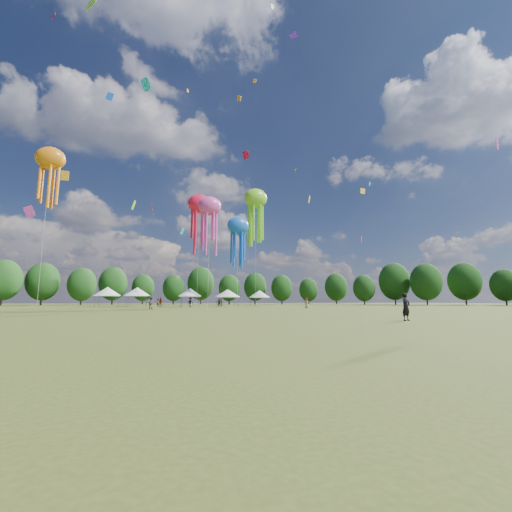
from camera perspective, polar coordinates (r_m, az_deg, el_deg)
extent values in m
plane|color=#384416|center=(19.44, 8.08, -11.56)|extent=(300.00, 300.00, 0.00)
imported|color=black|center=(22.74, 25.07, -8.15)|extent=(0.72, 0.56, 1.75)
imported|color=gray|center=(49.40, -18.19, -8.01)|extent=(1.02, 0.93, 1.69)
imported|color=gray|center=(77.64, -11.54, -8.14)|extent=(0.53, 0.77, 1.52)
imported|color=gray|center=(78.44, -6.14, -8.17)|extent=(0.80, 0.95, 1.74)
imported|color=gray|center=(66.87, -11.58, -8.04)|extent=(1.39, 1.15, 1.88)
imported|color=gray|center=(67.93, -16.60, -7.90)|extent=(1.13, 0.66, 1.81)
imported|color=gray|center=(71.16, -6.53, -8.16)|extent=(1.77, 0.98, 1.82)
imported|color=gray|center=(66.60, -17.05, -7.94)|extent=(0.71, 0.73, 1.69)
imported|color=gray|center=(55.86, 8.98, -8.21)|extent=(0.84, 1.01, 1.77)
cylinder|color=#47474C|center=(72.47, -26.70, -7.24)|extent=(0.08, 0.08, 2.15)
cylinder|color=#47474C|center=(76.24, -26.17, -7.26)|extent=(0.08, 0.08, 2.15)
cylinder|color=#47474C|center=(71.87, -23.68, -7.41)|extent=(0.08, 0.08, 2.15)
cylinder|color=#47474C|center=(75.67, -23.30, -7.43)|extent=(0.08, 0.08, 2.15)
cube|color=white|center=(74.04, -24.91, -6.47)|extent=(4.23, 4.23, 0.10)
cone|color=white|center=(74.06, -24.87, -5.72)|extent=(5.50, 5.50, 1.84)
cylinder|color=#47474C|center=(75.00, -22.05, -7.47)|extent=(0.08, 0.08, 2.22)
cylinder|color=#47474C|center=(78.99, -21.75, -7.48)|extent=(0.08, 0.08, 2.22)
cylinder|color=#47474C|center=(74.69, -18.96, -7.62)|extent=(0.08, 0.08, 2.22)
cylinder|color=#47474C|center=(78.70, -18.82, -7.62)|extent=(0.08, 0.08, 2.22)
cube|color=white|center=(76.82, -20.35, -6.68)|extent=(4.41, 4.41, 0.10)
cone|color=white|center=(76.84, -20.32, -5.94)|extent=(5.74, 5.74, 1.91)
cylinder|color=#47474C|center=(67.33, -13.04, -7.93)|extent=(0.08, 0.08, 2.04)
cylinder|color=#47474C|center=(70.72, -13.19, -7.92)|extent=(0.08, 0.08, 2.04)
cylinder|color=#47474C|center=(67.60, -10.14, -8.01)|extent=(0.08, 0.08, 2.04)
cylinder|color=#47474C|center=(70.97, -10.43, -7.99)|extent=(0.08, 0.08, 2.04)
cube|color=white|center=(69.14, -11.67, -7.08)|extent=(3.79, 3.79, 0.10)
cone|color=white|center=(69.15, -11.65, -6.31)|extent=(4.93, 4.93, 1.75)
cylinder|color=#47474C|center=(69.05, -6.40, -8.11)|extent=(0.08, 0.08, 1.96)
cylinder|color=#47474C|center=(72.93, -6.92, -8.09)|extent=(0.08, 0.08, 1.96)
cylinder|color=#47474C|center=(69.81, -3.18, -8.15)|extent=(0.08, 0.08, 1.96)
cylinder|color=#47474C|center=(73.65, -3.86, -8.13)|extent=(0.08, 0.08, 1.96)
cube|color=white|center=(71.34, -5.08, -7.30)|extent=(4.34, 4.34, 0.10)
cone|color=white|center=(71.35, -5.07, -6.58)|extent=(5.64, 5.64, 1.68)
cylinder|color=#47474C|center=(72.87, -0.30, -8.17)|extent=(0.08, 0.08, 1.90)
cylinder|color=#47474C|center=(76.16, -1.00, -8.16)|extent=(0.08, 0.08, 1.90)
cylinder|color=#47474C|center=(73.87, 2.28, -8.16)|extent=(0.08, 0.08, 1.90)
cylinder|color=#47474C|center=(77.11, 1.48, -8.15)|extent=(0.08, 0.08, 1.90)
cube|color=white|center=(74.99, 0.61, -7.40)|extent=(3.81, 3.81, 0.10)
cone|color=white|center=(75.00, 0.61, -6.74)|extent=(4.95, 4.95, 1.63)
ellipsoid|color=red|center=(61.38, -10.02, 9.09)|extent=(4.22, 2.95, 3.59)
cylinder|color=beige|center=(59.32, -10.24, 0.23)|extent=(0.03, 0.03, 19.10)
ellipsoid|color=#78D823|center=(66.66, -0.05, 10.20)|extent=(4.74, 3.32, 4.03)
cylinder|color=beige|center=(64.09, -0.05, 0.81)|extent=(0.03, 0.03, 22.00)
ellipsoid|color=blue|center=(59.26, -3.22, 5.36)|extent=(3.98, 2.79, 3.39)
cylinder|color=beige|center=(58.00, -3.27, -1.81)|extent=(0.03, 0.03, 14.86)
ellipsoid|color=orange|center=(59.31, -32.65, 14.37)|extent=(4.12, 2.88, 3.50)
cylinder|color=beige|center=(56.27, -33.50, 3.64)|extent=(0.03, 0.03, 22.51)
ellipsoid|color=#DB40A6|center=(43.87, -8.21, 8.77)|extent=(3.05, 2.14, 2.60)
cylinder|color=beige|center=(42.42, -8.39, -0.20)|extent=(0.03, 0.03, 13.80)
cube|color=orange|center=(59.02, -3.00, 26.19)|extent=(0.55, 0.72, 0.90)
cube|color=#FFAD1A|center=(77.69, -12.38, 9.64)|extent=(0.29, 1.72, 2.19)
cube|color=#78D823|center=(91.41, 6.94, 14.96)|extent=(0.49, 0.98, 1.06)
cube|color=blue|center=(63.43, -24.53, 24.37)|extent=(1.38, 0.19, 1.60)
cube|color=#1CC3EE|center=(72.66, -12.96, 4.32)|extent=(1.05, 1.51, 1.51)
cube|color=#DB40A6|center=(54.49, 36.96, 15.63)|extent=(1.23, 0.72, 1.66)
cube|color=#9E32E2|center=(81.05, 6.73, 34.33)|extent=(1.25, 1.69, 2.22)
cube|color=red|center=(76.13, -32.26, 32.36)|extent=(0.72, 1.10, 1.42)
cube|color=orange|center=(96.23, -12.02, 26.77)|extent=(0.52, 0.63, 0.99)
cube|color=#FFAD1A|center=(65.56, 18.41, 10.90)|extent=(1.15, 0.46, 1.30)
cube|color=#78D823|center=(50.67, -27.09, 35.14)|extent=(1.25, 1.97, 2.50)
cube|color=#1CC3EE|center=(58.10, -18.94, 26.88)|extent=(1.71, 1.37, 1.82)
cube|color=#DB40A6|center=(80.64, -17.87, 7.80)|extent=(0.40, 2.56, 2.89)
cube|color=#9E32E2|center=(59.65, -33.85, 14.02)|extent=(0.44, 0.87, 1.18)
cube|color=red|center=(69.44, -1.82, 17.51)|extent=(1.36, 1.21, 2.04)
cube|color=#FFAD1A|center=(89.17, 9.43, 9.90)|extent=(1.21, 1.35, 2.12)
cube|color=#78D823|center=(79.21, 2.91, 37.84)|extent=(0.95, 0.41, 1.12)
cube|color=blue|center=(83.22, -0.34, 7.50)|extent=(1.60, 0.98, 1.93)
cube|color=#1CC3EE|center=(73.35, 19.53, 11.96)|extent=(0.74, 0.40, 0.95)
cube|color=#DB40A6|center=(79.63, -35.27, 6.46)|extent=(2.42, 0.43, 2.71)
cube|color=#9E32E2|center=(71.02, -6.23, 3.14)|extent=(0.65, 1.12, 1.16)
cube|color=red|center=(63.07, 18.17, 2.87)|extent=(0.73, 0.92, 1.40)
cube|color=orange|center=(86.09, -0.23, 28.66)|extent=(0.88, 0.38, 1.08)
cube|color=#FFAD1A|center=(48.52, -30.81, 12.16)|extent=(1.00, 0.23, 1.27)
cube|color=#78D823|center=(66.92, -20.89, 8.43)|extent=(0.75, 1.60, 1.86)
cylinder|color=#38281C|center=(103.67, -38.48, -5.99)|extent=(0.44, 0.44, 3.36)
ellipsoid|color=#193F15|center=(103.80, -38.25, -3.33)|extent=(8.40, 8.40, 10.51)
cylinder|color=#38281C|center=(108.33, -33.82, -6.36)|extent=(0.44, 0.44, 3.41)
ellipsoid|color=#193F15|center=(108.46, -33.62, -3.78)|extent=(8.53, 8.53, 10.66)
cylinder|color=#38281C|center=(105.25, -28.65, -6.82)|extent=(0.44, 0.44, 3.07)
ellipsoid|color=#193F15|center=(105.35, -28.49, -4.43)|extent=(7.66, 7.66, 9.58)
cylinder|color=#38281C|center=(112.17, -24.16, -7.01)|extent=(0.44, 0.44, 3.43)
ellipsoid|color=#193F15|center=(112.30, -24.02, -4.49)|extent=(8.58, 8.58, 10.73)
cylinder|color=#38281C|center=(116.90, -19.50, -7.38)|extent=(0.44, 0.44, 2.95)
ellipsoid|color=#193F15|center=(116.98, -19.40, -5.30)|extent=(7.37, 7.37, 9.21)
cylinder|color=#38281C|center=(112.84, -14.47, -7.59)|extent=(0.44, 0.44, 2.89)
ellipsoid|color=#193F15|center=(112.92, -14.40, -5.48)|extent=(7.23, 7.23, 9.04)
cylinder|color=#38281C|center=(117.92, -9.81, -7.49)|extent=(0.44, 0.44, 3.84)
ellipsoid|color=#193F15|center=(118.08, -9.75, -4.82)|extent=(9.60, 9.60, 11.99)
cylinder|color=#38281C|center=(108.24, -4.78, -7.82)|extent=(0.44, 0.44, 2.84)
ellipsoid|color=#193F15|center=(108.32, -4.75, -5.65)|extent=(7.11, 7.11, 8.89)
cylinder|color=#38281C|center=(113.04, -0.14, -7.77)|extent=(0.44, 0.44, 3.16)
ellipsoid|color=#193F15|center=(113.15, -0.14, -5.46)|extent=(7.91, 7.91, 9.88)
cylinder|color=#38281C|center=(110.00, 4.61, -7.81)|extent=(0.44, 0.44, 2.88)
ellipsoid|color=#193F15|center=(110.08, 4.59, -5.65)|extent=(7.21, 7.21, 9.01)
cylinder|color=#38281C|center=(116.01, 9.33, -7.80)|extent=(0.44, 0.44, 2.63)
ellipsoid|color=#193F15|center=(116.07, 9.29, -5.93)|extent=(6.57, 6.57, 8.22)
cylinder|color=#38281C|center=(117.05, 14.09, -7.54)|extent=(0.44, 0.44, 3.13)
ellipsoid|color=#193F15|center=(117.15, 14.02, -5.35)|extent=(7.81, 7.81, 9.77)
cylinder|color=#38281C|center=(108.63, 18.70, -7.46)|extent=(0.44, 0.44, 2.72)
ellipsoid|color=#193F15|center=(108.70, 18.61, -5.40)|extent=(6.80, 6.80, 8.50)
cylinder|color=#38281C|center=(111.91, 23.49, -6.95)|extent=(0.44, 0.44, 3.81)
ellipsoid|color=#193F15|center=(112.08, 23.34, -4.15)|extent=(9.52, 9.52, 11.90)
cylinder|color=#38281C|center=(107.47, 28.10, -6.74)|extent=(0.44, 0.44, 3.51)
ellipsoid|color=#193F15|center=(107.61, 27.92, -4.06)|extent=(8.78, 8.78, 10.97)
cylinder|color=#38281C|center=(115.70, 33.23, -6.37)|extent=(0.44, 0.44, 3.64)
ellipsoid|color=#193F15|center=(115.84, 33.03, -3.79)|extent=(9.10, 9.10, 11.37)
cylinder|color=#38281C|center=(113.26, 37.99, -6.17)|extent=(0.44, 0.44, 2.87)
ellipsoid|color=#193F15|center=(113.34, 37.81, -4.09)|extent=(7.18, 7.18, 8.98)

